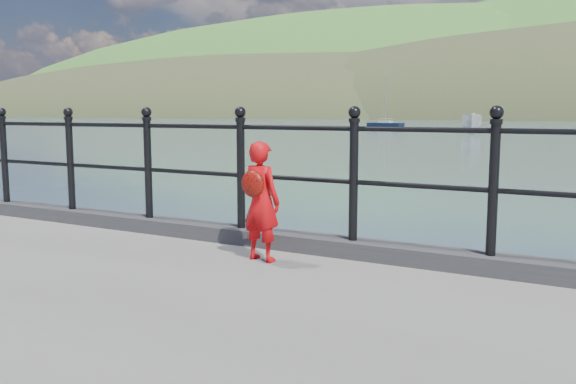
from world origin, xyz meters
The scene contains 6 objects.
ground centered at (0.00, 0.00, 0.00)m, with size 600.00×600.00×0.00m, color #2D4251.
kerb centered at (0.00, -0.15, 1.07)m, with size 60.00×0.30×0.15m, color #28282B.
railing centered at (0.00, -0.15, 1.82)m, with size 18.11×0.11×1.20m.
child centered at (-0.04, -0.69, 1.53)m, with size 0.41×0.33×1.05m.
launch_white centered at (-11.61, 59.69, 1.08)m, with size 2.10×5.58×2.15m, color silver.
sailboat_left centered at (-27.41, 76.91, 0.34)m, with size 5.40×2.52×7.52m.
Camera 1 is at (2.71, -5.13, 2.30)m, focal length 38.00 mm.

